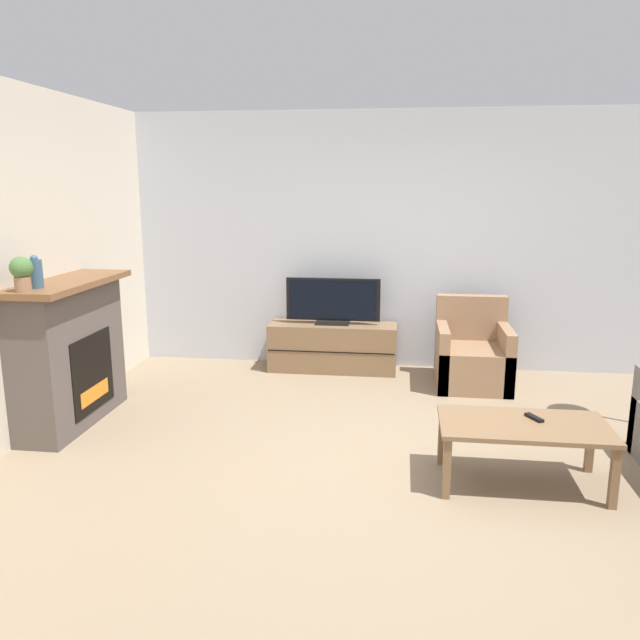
# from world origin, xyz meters

# --- Properties ---
(ground_plane) EXTENTS (24.00, 24.00, 0.00)m
(ground_plane) POSITION_xyz_m (0.00, 0.00, 0.00)
(ground_plane) COLOR #89755B
(wall_back) EXTENTS (12.00, 0.06, 2.70)m
(wall_back) POSITION_xyz_m (0.00, 2.57, 1.35)
(wall_back) COLOR silver
(wall_back) RESTS_ON ground
(fireplace) EXTENTS (0.50, 1.31, 1.20)m
(fireplace) POSITION_xyz_m (-2.67, 0.51, 0.61)
(fireplace) COLOR #564C47
(fireplace) RESTS_ON ground
(mantel_vase_left) EXTENTS (0.10, 0.10, 0.24)m
(mantel_vase_left) POSITION_xyz_m (-2.65, 0.12, 1.31)
(mantel_vase_left) COLOR #385670
(mantel_vase_left) RESTS_ON fireplace
(potted_plant) EXTENTS (0.16, 0.16, 0.25)m
(potted_plant) POSITION_xyz_m (-2.65, -0.05, 1.34)
(potted_plant) COLOR #936B4C
(potted_plant) RESTS_ON fireplace
(tv_stand) EXTENTS (1.35, 0.43, 0.50)m
(tv_stand) POSITION_xyz_m (-0.70, 2.29, 0.25)
(tv_stand) COLOR brown
(tv_stand) RESTS_ON ground
(tv) EXTENTS (0.99, 0.18, 0.49)m
(tv) POSITION_xyz_m (-0.70, 2.28, 0.73)
(tv) COLOR black
(tv) RESTS_ON tv_stand
(armchair) EXTENTS (0.70, 0.76, 0.85)m
(armchair) POSITION_xyz_m (0.72, 1.97, 0.28)
(armchair) COLOR #937051
(armchair) RESTS_ON ground
(coffee_table) EXTENTS (1.08, 0.59, 0.43)m
(coffee_table) POSITION_xyz_m (0.82, -0.15, 0.38)
(coffee_table) COLOR brown
(coffee_table) RESTS_ON ground
(remote) EXTENTS (0.11, 0.15, 0.02)m
(remote) POSITION_xyz_m (0.90, -0.06, 0.44)
(remote) COLOR black
(remote) RESTS_ON coffee_table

